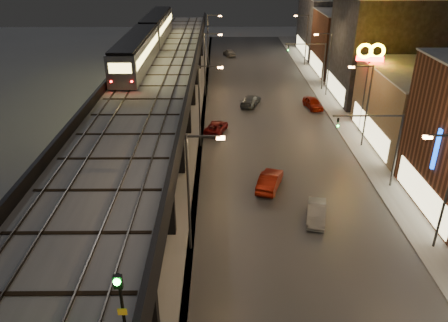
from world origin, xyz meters
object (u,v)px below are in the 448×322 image
object	(u,v)px
car_mid_silver	(216,127)
car_far_white	(229,53)
car_near_white	(270,181)
car_onc_silver	(316,213)
car_mid_dark	(250,101)
car_onc_red	(313,104)
rail_signal	(120,294)
subway_train	(148,37)

from	to	relation	value
car_mid_silver	car_far_white	bearing A→B (deg)	-76.93
car_near_white	car_mid_silver	distance (m)	14.23
car_near_white	car_onc_silver	xyz separation A→B (m)	(3.18, -5.17, -0.10)
car_mid_dark	car_onc_red	distance (m)	8.45
rail_signal	car_near_white	world-z (taller)	rail_signal
car_mid_silver	car_mid_dark	xyz separation A→B (m)	(4.64, 9.60, 0.07)
car_near_white	car_onc_red	xyz separation A→B (m)	(8.05, 21.56, -0.04)
car_near_white	car_onc_red	bearing A→B (deg)	-92.25
rail_signal	car_onc_red	size ratio (longest dim) A/B	0.70
car_mid_dark	car_far_white	xyz separation A→B (m)	(-2.35, 29.83, 0.01)
car_onc_red	car_mid_silver	bearing A→B (deg)	-158.59
car_far_white	rail_signal	bearing A→B (deg)	68.35
car_near_white	car_onc_red	world-z (taller)	car_near_white
car_mid_dark	car_onc_silver	world-z (taller)	car_mid_dark
rail_signal	car_onc_silver	xyz separation A→B (m)	(11.21, 17.44, -8.07)
rail_signal	car_near_white	distance (m)	25.28
car_mid_silver	car_onc_red	world-z (taller)	car_onc_red
car_far_white	car_near_white	bearing A→B (deg)	75.30
subway_train	car_mid_dark	bearing A→B (deg)	-17.35
subway_train	car_mid_silver	world-z (taller)	subway_train
subway_train	car_onc_red	bearing A→B (deg)	-14.48
subway_train	car_near_white	bearing A→B (deg)	-62.20
car_mid_silver	car_onc_red	size ratio (longest dim) A/B	1.04
rail_signal	car_onc_silver	size ratio (longest dim) A/B	0.74
car_near_white	car_far_white	size ratio (longest dim) A/B	1.14
car_mid_dark	car_onc_silver	xyz separation A→B (m)	(3.47, -28.12, -0.02)
car_mid_dark	car_onc_red	size ratio (longest dim) A/B	1.11
subway_train	car_mid_silver	xyz separation A→B (m)	(9.50, -14.01, -7.84)
car_far_white	car_onc_red	distance (m)	32.99
subway_train	car_onc_red	xyz separation A→B (m)	(22.48, -5.80, -7.73)
car_mid_dark	car_far_white	size ratio (longest dim) A/B	1.15
rail_signal	car_onc_silver	world-z (taller)	rail_signal
car_onc_silver	car_mid_silver	bearing A→B (deg)	126.24
subway_train	car_mid_silver	size ratio (longest dim) A/B	8.51
car_mid_dark	car_mid_silver	bearing A→B (deg)	83.76
car_far_white	car_onc_red	bearing A→B (deg)	91.34
rail_signal	car_mid_silver	xyz separation A→B (m)	(3.10, 35.96, -8.12)
car_near_white	car_onc_red	size ratio (longest dim) A/B	1.10
rail_signal	car_far_white	xyz separation A→B (m)	(5.39, 75.39, -8.03)
car_far_white	car_onc_red	xyz separation A→B (m)	(10.69, -31.21, 0.03)
car_mid_silver	car_onc_silver	distance (m)	20.22
car_onc_silver	car_onc_red	world-z (taller)	car_onc_red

